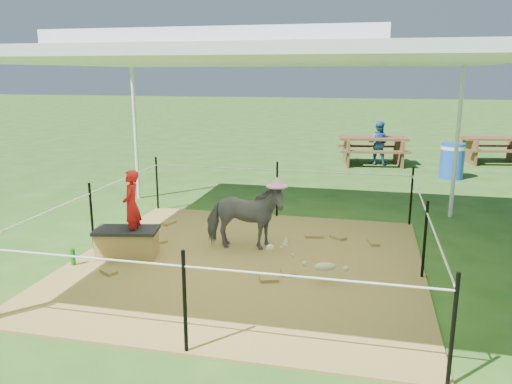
% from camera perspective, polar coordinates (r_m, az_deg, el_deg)
% --- Properties ---
extents(ground, '(90.00, 90.00, 0.00)m').
position_cam_1_polar(ground, '(6.75, -1.14, -8.20)').
color(ground, '#2D5919').
rests_on(ground, ground).
extents(hay_patch, '(4.60, 4.60, 0.03)m').
position_cam_1_polar(hay_patch, '(6.75, -1.15, -8.08)').
color(hay_patch, brown).
rests_on(hay_patch, ground).
extents(canopy_tent, '(6.30, 6.30, 2.90)m').
position_cam_1_polar(canopy_tent, '(6.28, -1.26, 15.28)').
color(canopy_tent, silver).
rests_on(canopy_tent, ground).
extents(rope_fence, '(4.54, 4.54, 1.00)m').
position_cam_1_polar(rope_fence, '(6.54, -1.17, -2.96)').
color(rope_fence, black).
rests_on(rope_fence, ground).
extents(straw_bale, '(0.86, 0.55, 0.35)m').
position_cam_1_polar(straw_bale, '(7.09, -14.51, -5.78)').
color(straw_bale, '#B28940').
rests_on(straw_bale, hay_patch).
extents(dark_cloth, '(0.92, 0.61, 0.04)m').
position_cam_1_polar(dark_cloth, '(7.03, -14.60, -4.25)').
color(dark_cloth, black).
rests_on(dark_cloth, straw_bale).
extents(woman, '(0.29, 0.39, 0.96)m').
position_cam_1_polar(woman, '(6.86, -14.09, -0.68)').
color(woman, red).
rests_on(woman, straw_bale).
extents(green_bottle, '(0.07, 0.07, 0.22)m').
position_cam_1_polar(green_bottle, '(7.02, -20.18, -6.98)').
color(green_bottle, '#186C19').
rests_on(green_bottle, hay_patch).
extents(pony, '(1.17, 0.63, 0.95)m').
position_cam_1_polar(pony, '(7.06, -1.35, -2.89)').
color(pony, '#46464B').
rests_on(pony, hay_patch).
extents(pink_hat, '(0.30, 0.30, 0.14)m').
position_cam_1_polar(pink_hat, '(6.93, -1.38, 1.42)').
color(pink_hat, '#FF93C9').
rests_on(pink_hat, pony).
extents(foal, '(0.89, 0.65, 0.44)m').
position_cam_1_polar(foal, '(6.10, 7.89, -8.24)').
color(foal, beige).
rests_on(foal, hay_patch).
extents(trash_barrel, '(0.63, 0.63, 0.86)m').
position_cam_1_polar(trash_barrel, '(12.89, 21.50, 3.33)').
color(trash_barrel, blue).
rests_on(trash_barrel, ground).
extents(picnic_table_near, '(1.99, 1.56, 0.76)m').
position_cam_1_polar(picnic_table_near, '(14.23, 13.17, 4.61)').
color(picnic_table_near, '#53361C').
rests_on(picnic_table_near, ground).
extents(picnic_table_far, '(1.94, 1.55, 0.73)m').
position_cam_1_polar(picnic_table_far, '(15.62, 25.47, 4.35)').
color(picnic_table_far, brown).
rests_on(picnic_table_far, ground).
extents(distant_person, '(0.66, 0.56, 1.20)m').
position_cam_1_polar(distant_person, '(14.25, 13.79, 5.47)').
color(distant_person, '#2F68B2').
rests_on(distant_person, ground).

